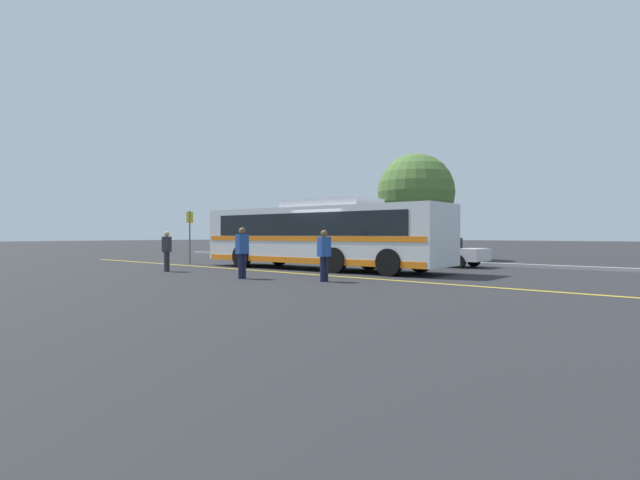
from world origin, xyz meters
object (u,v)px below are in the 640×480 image
(transit_bus, at_px, (320,234))
(pedestrian_2, at_px, (167,249))
(parked_car_0, at_px, (264,246))
(parked_car_1, at_px, (345,249))
(pedestrian_0, at_px, (242,249))
(bus_stop_sign, at_px, (190,231))
(tree_0, at_px, (416,192))
(parked_car_2, at_px, (440,252))
(pedestrian_1, at_px, (324,252))

(transit_bus, bearing_deg, pedestrian_2, 139.10)
(transit_bus, relative_size, pedestrian_2, 7.30)
(parked_car_0, relative_size, parked_car_1, 1.06)
(parked_car_0, relative_size, pedestrian_2, 3.03)
(parked_car_1, relative_size, pedestrian_0, 2.67)
(pedestrian_0, height_order, bus_stop_sign, bus_stop_sign)
(pedestrian_0, xyz_separation_m, tree_0, (-2.47, 15.57, 3.08))
(pedestrian_2, bearing_deg, pedestrian_0, 57.94)
(parked_car_0, height_order, parked_car_2, parked_car_0)
(parked_car_2, height_order, pedestrian_2, pedestrian_2)
(transit_bus, xyz_separation_m, bus_stop_sign, (-7.57, -1.44, 0.18))
(parked_car_0, bearing_deg, parked_car_2, 87.83)
(pedestrian_2, relative_size, tree_0, 0.26)
(pedestrian_1, distance_m, pedestrian_2, 7.67)
(parked_car_1, xyz_separation_m, parked_car_2, (5.77, -0.10, -0.01))
(pedestrian_0, distance_m, tree_0, 16.06)
(parked_car_1, relative_size, pedestrian_1, 2.83)
(pedestrian_2, height_order, bus_stop_sign, bus_stop_sign)
(parked_car_2, relative_size, pedestrian_2, 2.63)
(pedestrian_2, bearing_deg, bus_stop_sign, -165.23)
(parked_car_0, distance_m, parked_car_1, 6.52)
(tree_0, bearing_deg, parked_car_2, -49.92)
(parked_car_0, height_order, pedestrian_0, pedestrian_0)
(parked_car_1, relative_size, parked_car_2, 1.08)
(transit_bus, bearing_deg, bus_stop_sign, 97.80)
(pedestrian_1, relative_size, pedestrian_2, 1.01)
(parked_car_2, height_order, bus_stop_sign, bus_stop_sign)
(parked_car_1, bearing_deg, tree_0, 161.05)
(parked_car_2, relative_size, pedestrian_1, 2.61)
(transit_bus, height_order, parked_car_2, transit_bus)
(parked_car_0, relative_size, parked_car_2, 1.15)
(pedestrian_0, bearing_deg, bus_stop_sign, 65.82)
(transit_bus, height_order, pedestrian_0, transit_bus)
(parked_car_1, relative_size, pedestrian_2, 2.85)
(transit_bus, xyz_separation_m, parked_car_2, (2.77, 5.38, -0.83))
(bus_stop_sign, bearing_deg, parked_car_0, 12.91)
(pedestrian_2, bearing_deg, tree_0, 140.13)
(transit_bus, height_order, parked_car_1, transit_bus)
(parked_car_0, distance_m, tree_0, 10.04)
(parked_car_1, relative_size, bus_stop_sign, 1.72)
(transit_bus, distance_m, bus_stop_sign, 7.71)
(pedestrian_1, bearing_deg, pedestrian_0, -64.32)
(parked_car_2, bearing_deg, pedestrian_2, -33.63)
(pedestrian_0, height_order, tree_0, tree_0)
(pedestrian_1, height_order, tree_0, tree_0)
(pedestrian_1, bearing_deg, pedestrian_2, -77.50)
(parked_car_2, xyz_separation_m, bus_stop_sign, (-10.34, -6.83, 1.01))
(parked_car_2, bearing_deg, pedestrian_1, 4.82)
(pedestrian_1, xyz_separation_m, bus_stop_sign, (-11.29, 2.58, 0.76))
(pedestrian_2, bearing_deg, parked_car_2, 116.08)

